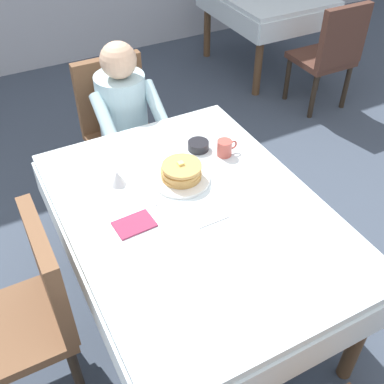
% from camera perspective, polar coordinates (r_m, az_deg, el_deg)
% --- Properties ---
extents(ground_plane, '(14.00, 14.00, 0.00)m').
position_cam_1_polar(ground_plane, '(2.65, 0.29, -14.02)').
color(ground_plane, '#3D4756').
extents(dining_table_main, '(1.12, 1.52, 0.74)m').
position_cam_1_polar(dining_table_main, '(2.15, 0.35, -3.97)').
color(dining_table_main, silver).
rests_on(dining_table_main, ground).
extents(chair_diner, '(0.44, 0.45, 0.93)m').
position_cam_1_polar(chair_diner, '(3.10, -9.00, 8.42)').
color(chair_diner, brown).
rests_on(chair_diner, ground).
extents(diner_person, '(0.40, 0.43, 1.12)m').
position_cam_1_polar(diner_person, '(2.90, -8.18, 9.30)').
color(diner_person, silver).
rests_on(diner_person, ground).
extents(chair_left_side, '(0.45, 0.44, 0.93)m').
position_cam_1_polar(chair_left_side, '(2.12, -18.92, -12.97)').
color(chair_left_side, brown).
rests_on(chair_left_side, ground).
extents(plate_breakfast, '(0.28, 0.28, 0.02)m').
position_cam_1_polar(plate_breakfast, '(2.24, -1.36, 1.57)').
color(plate_breakfast, white).
rests_on(plate_breakfast, dining_table_main).
extents(breakfast_stack, '(0.20, 0.21, 0.09)m').
position_cam_1_polar(breakfast_stack, '(2.21, -1.31, 2.60)').
color(breakfast_stack, tan).
rests_on(breakfast_stack, plate_breakfast).
extents(cup_coffee, '(0.11, 0.08, 0.08)m').
position_cam_1_polar(cup_coffee, '(2.39, 4.03, 5.39)').
color(cup_coffee, '#B24C42').
rests_on(cup_coffee, dining_table_main).
extents(bowl_butter, '(0.11, 0.11, 0.04)m').
position_cam_1_polar(bowl_butter, '(2.44, 0.78, 5.69)').
color(bowl_butter, black).
rests_on(bowl_butter, dining_table_main).
extents(syrup_pitcher, '(0.08, 0.08, 0.07)m').
position_cam_1_polar(syrup_pitcher, '(2.23, -9.09, 1.70)').
color(syrup_pitcher, silver).
rests_on(syrup_pitcher, dining_table_main).
extents(fork_left_of_plate, '(0.03, 0.18, 0.00)m').
position_cam_1_polar(fork_left_of_plate, '(2.17, -5.60, -0.32)').
color(fork_left_of_plate, silver).
rests_on(fork_left_of_plate, dining_table_main).
extents(knife_right_of_plate, '(0.03, 0.20, 0.00)m').
position_cam_1_polar(knife_right_of_plate, '(2.30, 3.10, 2.58)').
color(knife_right_of_plate, silver).
rests_on(knife_right_of_plate, dining_table_main).
extents(spoon_near_edge, '(0.15, 0.02, 0.00)m').
position_cam_1_polar(spoon_near_edge, '(2.03, 2.70, -3.63)').
color(spoon_near_edge, silver).
rests_on(spoon_near_edge, dining_table_main).
extents(napkin_folded, '(0.18, 0.13, 0.01)m').
position_cam_1_polar(napkin_folded, '(2.03, -7.06, -3.93)').
color(napkin_folded, '#8C2D4C').
rests_on(napkin_folded, dining_table_main).
extents(background_table_far, '(0.92, 1.12, 0.74)m').
position_cam_1_polar(background_table_far, '(4.82, 9.05, 21.68)').
color(background_table_far, silver).
rests_on(background_table_far, ground).
extents(background_chair_empty, '(0.44, 0.45, 0.93)m').
position_cam_1_polar(background_chair_empty, '(4.18, 16.60, 16.12)').
color(background_chair_empty, '#4C2D23').
rests_on(background_chair_empty, ground).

